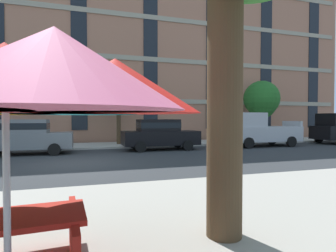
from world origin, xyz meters
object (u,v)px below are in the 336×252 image
Objects in this scene: street_tree_right at (262,101)px; patio_umbrella at (5,81)px; sedan_black at (160,134)px; pickup_silver at (258,131)px; sedan_gray at (26,136)px; street_tree_middle at (116,99)px.

patio_umbrella is (-14.31, -16.03, -1.12)m from street_tree_right.
pickup_silver is at bearing 0.00° from sedan_black.
pickup_silver is 1.43× the size of patio_umbrella.
sedan_gray is 0.86× the size of pickup_silver.
street_tree_middle is (4.93, 3.17, 2.18)m from sedan_gray.
street_tree_middle reaches higher than sedan_black.
patio_umbrella is at bearing -80.53° from sedan_gray.
sedan_gray is 13.75m from pickup_silver.
sedan_black is 0.86× the size of pickup_silver.
patio_umbrella is (-2.81, -15.87, -1.00)m from street_tree_middle.
sedan_black is at bearing -160.45° from street_tree_right.
patio_umbrella is at bearing -132.48° from pickup_silver.
pickup_silver is (13.75, 0.00, 0.08)m from sedan_gray.
street_tree_right reaches higher than pickup_silver.
street_tree_right reaches higher than sedan_gray.
street_tree_right is at bearing 48.26° from patio_umbrella.
sedan_gray is 12.93m from patio_umbrella.
pickup_silver is at bearing 0.00° from sedan_gray.
sedan_gray is 16.92m from street_tree_right.
sedan_black is 13.67m from patio_umbrella.
sedan_gray and sedan_black have the same top height.
street_tree_middle is at bearing 32.70° from sedan_gray.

